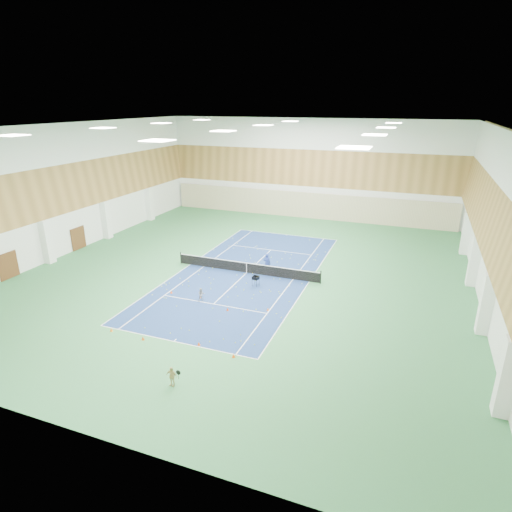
% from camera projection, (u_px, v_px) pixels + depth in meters
% --- Properties ---
extents(ground, '(40.00, 40.00, 0.00)m').
position_uv_depth(ground, '(247.00, 273.00, 36.54)').
color(ground, '#2F6E3F').
rests_on(ground, ground).
extents(room_shell, '(36.00, 40.00, 12.00)m').
position_uv_depth(room_shell, '(246.00, 204.00, 34.50)').
color(room_shell, white).
rests_on(room_shell, ground).
extents(wood_cladding, '(36.00, 40.00, 8.00)m').
position_uv_depth(wood_cladding, '(246.00, 179.00, 33.82)').
color(wood_cladding, '#A0743B').
rests_on(wood_cladding, room_shell).
extents(ceiling_light_grid, '(21.40, 25.40, 0.06)m').
position_uv_depth(ceiling_light_grid, '(245.00, 128.00, 32.48)').
color(ceiling_light_grid, white).
rests_on(ceiling_light_grid, room_shell).
extents(court_surface, '(10.97, 23.77, 0.01)m').
position_uv_depth(court_surface, '(247.00, 273.00, 36.54)').
color(court_surface, navy).
rests_on(court_surface, ground).
extents(tennis_balls_scatter, '(10.57, 22.77, 0.07)m').
position_uv_depth(tennis_balls_scatter, '(247.00, 272.00, 36.53)').
color(tennis_balls_scatter, '#C8E827').
rests_on(tennis_balls_scatter, ground).
extents(tennis_net, '(12.80, 0.10, 1.10)m').
position_uv_depth(tennis_net, '(247.00, 267.00, 36.36)').
color(tennis_net, black).
rests_on(tennis_net, ground).
extents(back_curtain, '(35.40, 0.16, 3.20)m').
position_uv_depth(back_curtain, '(306.00, 205.00, 53.36)').
color(back_curtain, '#C6B793').
rests_on(back_curtain, ground).
extents(door_left_a, '(0.08, 1.80, 2.20)m').
position_uv_depth(door_left_a, '(8.00, 266.00, 35.12)').
color(door_left_a, '#593319').
rests_on(door_left_a, ground).
extents(door_left_b, '(0.08, 1.80, 2.20)m').
position_uv_depth(door_left_b, '(78.00, 238.00, 42.15)').
color(door_left_b, '#593319').
rests_on(door_left_b, ground).
extents(coach, '(0.65, 0.42, 1.77)m').
position_uv_depth(coach, '(267.00, 263.00, 36.23)').
color(coach, navy).
rests_on(coach, ground).
extents(child_court, '(0.62, 0.60, 1.01)m').
position_uv_depth(child_court, '(201.00, 295.00, 31.26)').
color(child_court, gray).
rests_on(child_court, ground).
extents(child_apron, '(0.65, 0.28, 1.10)m').
position_uv_depth(child_apron, '(172.00, 376.00, 21.90)').
color(child_apron, tan).
rests_on(child_apron, ground).
extents(ball_cart, '(0.57, 0.57, 0.84)m').
position_uv_depth(ball_cart, '(256.00, 281.00, 33.85)').
color(ball_cart, black).
rests_on(ball_cart, ground).
extents(cone_svc_a, '(0.20, 0.20, 0.22)m').
position_uv_depth(cone_svc_a, '(171.00, 292.00, 32.64)').
color(cone_svc_a, '#EA460C').
rests_on(cone_svc_a, ground).
extents(cone_svc_b, '(0.17, 0.17, 0.19)m').
position_uv_depth(cone_svc_b, '(200.00, 297.00, 31.85)').
color(cone_svc_b, orange).
rests_on(cone_svc_b, ground).
extents(cone_svc_c, '(0.20, 0.20, 0.22)m').
position_uv_depth(cone_svc_c, '(228.00, 309.00, 29.94)').
color(cone_svc_c, '#E63D0C').
rests_on(cone_svc_c, ground).
extents(cone_svc_d, '(0.19, 0.19, 0.21)m').
position_uv_depth(cone_svc_d, '(268.00, 309.00, 29.93)').
color(cone_svc_d, '#DB560B').
rests_on(cone_svc_d, ground).
extents(cone_base_a, '(0.20, 0.20, 0.22)m').
position_uv_depth(cone_base_a, '(111.00, 330.00, 27.24)').
color(cone_base_a, orange).
rests_on(cone_base_a, ground).
extents(cone_base_b, '(0.21, 0.21, 0.23)m').
position_uv_depth(cone_base_b, '(143.00, 338.00, 26.26)').
color(cone_base_b, '#DB4E0B').
rests_on(cone_base_b, ground).
extents(cone_base_c, '(0.20, 0.20, 0.22)m').
position_uv_depth(cone_base_c, '(199.00, 344.00, 25.67)').
color(cone_base_c, '#FF4E0D').
rests_on(cone_base_c, ground).
extents(cone_base_d, '(0.20, 0.20, 0.23)m').
position_uv_depth(cone_base_d, '(233.00, 356.00, 24.46)').
color(cone_base_d, '#FF5A0D').
rests_on(cone_base_d, ground).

